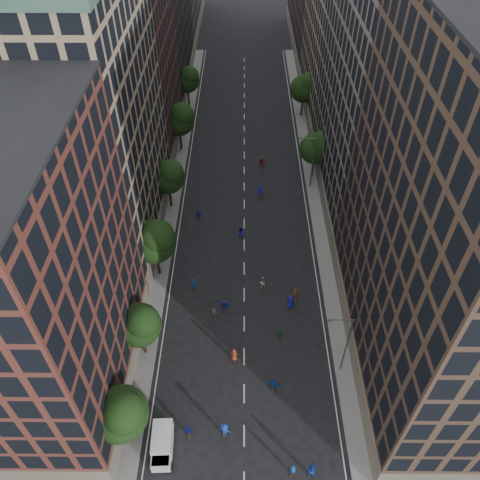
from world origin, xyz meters
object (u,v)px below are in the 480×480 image
(cargo_van, at_px, (162,444))
(skater_2, at_px, (311,469))
(streetlamp_near, at_px, (345,342))
(skater_0, at_px, (159,424))
(streetlamp_far, at_px, (312,160))
(skater_1, at_px, (293,470))

(cargo_van, height_order, skater_2, cargo_van)
(streetlamp_near, height_order, skater_0, streetlamp_near)
(streetlamp_far, height_order, skater_2, streetlamp_far)
(streetlamp_far, bearing_deg, cargo_van, -113.45)
(streetlamp_near, relative_size, skater_2, 4.69)
(cargo_van, height_order, skater_1, cargo_van)
(streetlamp_far, bearing_deg, skater_2, -95.41)
(streetlamp_near, distance_m, streetlamp_far, 33.00)
(cargo_van, bearing_deg, streetlamp_near, 23.66)
(streetlamp_far, distance_m, skater_2, 44.40)
(streetlamp_far, distance_m, skater_0, 44.19)
(skater_1, bearing_deg, skater_0, -3.04)
(streetlamp_near, bearing_deg, streetlamp_far, 90.00)
(cargo_van, relative_size, skater_1, 2.68)
(skater_1, distance_m, skater_2, 1.72)
(streetlamp_near, bearing_deg, cargo_van, -153.91)
(streetlamp_near, xyz_separation_m, skater_2, (-4.17, -11.00, -4.20))
(streetlamp_near, height_order, skater_1, streetlamp_near)
(streetlamp_far, xyz_separation_m, cargo_van, (-18.17, -41.90, -3.97))
(streetlamp_far, height_order, skater_1, streetlamp_far)
(cargo_van, bearing_deg, skater_1, -12.13)
(streetlamp_near, relative_size, skater_1, 5.56)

